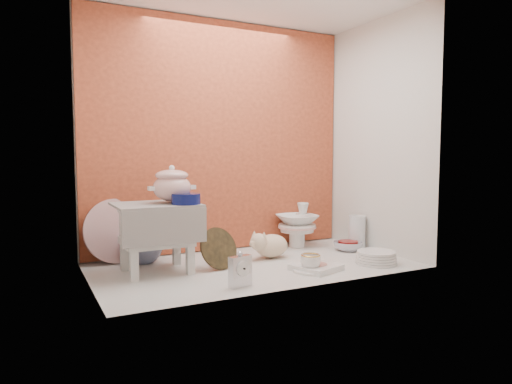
{
  "coord_description": "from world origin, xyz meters",
  "views": [
    {
      "loc": [
        -1.18,
        -2.33,
        0.64
      ],
      "look_at": [
        0.02,
        0.02,
        0.42
      ],
      "focal_mm": 32.49,
      "sensor_mm": 36.0,
      "label": 1
    }
  ],
  "objects_px": {
    "soup_tureen": "(172,184)",
    "crystal_bowl": "(348,246)",
    "dinner_plate_stack": "(376,257)",
    "blue_white_vase": "(142,240)",
    "mantel_clock": "(240,269)",
    "plush_pig": "(272,245)",
    "step_stool": "(156,238)",
    "porcelain_tower": "(297,225)",
    "gold_rim_teacup": "(311,262)",
    "floral_platter": "(116,231)"
  },
  "relations": [
    {
      "from": "soup_tureen",
      "to": "crystal_bowl",
      "type": "height_order",
      "value": "soup_tureen"
    },
    {
      "from": "dinner_plate_stack",
      "to": "blue_white_vase",
      "type": "bearing_deg",
      "value": 151.65
    },
    {
      "from": "mantel_clock",
      "to": "plush_pig",
      "type": "relative_size",
      "value": 0.64
    },
    {
      "from": "plush_pig",
      "to": "step_stool",
      "type": "bearing_deg",
      "value": -166.37
    },
    {
      "from": "crystal_bowl",
      "to": "soup_tureen",
      "type": "bearing_deg",
      "value": 179.34
    },
    {
      "from": "dinner_plate_stack",
      "to": "porcelain_tower",
      "type": "height_order",
      "value": "porcelain_tower"
    },
    {
      "from": "soup_tureen",
      "to": "mantel_clock",
      "type": "height_order",
      "value": "soup_tureen"
    },
    {
      "from": "step_stool",
      "to": "plush_pig",
      "type": "distance_m",
      "value": 0.72
    },
    {
      "from": "blue_white_vase",
      "to": "mantel_clock",
      "type": "bearing_deg",
      "value": -66.94
    },
    {
      "from": "step_stool",
      "to": "porcelain_tower",
      "type": "distance_m",
      "value": 1.07
    },
    {
      "from": "soup_tureen",
      "to": "dinner_plate_stack",
      "type": "height_order",
      "value": "soup_tureen"
    },
    {
      "from": "soup_tureen",
      "to": "plush_pig",
      "type": "height_order",
      "value": "soup_tureen"
    },
    {
      "from": "gold_rim_teacup",
      "to": "dinner_plate_stack",
      "type": "xyz_separation_m",
      "value": [
        0.45,
        -0.02,
        -0.02
      ]
    },
    {
      "from": "floral_platter",
      "to": "plush_pig",
      "type": "distance_m",
      "value": 0.93
    },
    {
      "from": "step_stool",
      "to": "crystal_bowl",
      "type": "height_order",
      "value": "step_stool"
    },
    {
      "from": "blue_white_vase",
      "to": "crystal_bowl",
      "type": "bearing_deg",
      "value": -12.53
    },
    {
      "from": "floral_platter",
      "to": "crystal_bowl",
      "type": "distance_m",
      "value": 1.47
    },
    {
      "from": "soup_tureen",
      "to": "gold_rim_teacup",
      "type": "distance_m",
      "value": 0.86
    },
    {
      "from": "mantel_clock",
      "to": "blue_white_vase",
      "type": "bearing_deg",
      "value": 98.84
    },
    {
      "from": "floral_platter",
      "to": "crystal_bowl",
      "type": "height_order",
      "value": "floral_platter"
    },
    {
      "from": "floral_platter",
      "to": "mantel_clock",
      "type": "relative_size",
      "value": 2.24
    },
    {
      "from": "dinner_plate_stack",
      "to": "mantel_clock",
      "type": "bearing_deg",
      "value": -176.01
    },
    {
      "from": "soup_tureen",
      "to": "mantel_clock",
      "type": "relative_size",
      "value": 1.44
    },
    {
      "from": "porcelain_tower",
      "to": "floral_platter",
      "type": "bearing_deg",
      "value": 175.4
    },
    {
      "from": "blue_white_vase",
      "to": "mantel_clock",
      "type": "distance_m",
      "value": 0.78
    },
    {
      "from": "blue_white_vase",
      "to": "dinner_plate_stack",
      "type": "distance_m",
      "value": 1.38
    },
    {
      "from": "floral_platter",
      "to": "gold_rim_teacup",
      "type": "xyz_separation_m",
      "value": [
        0.89,
        -0.71,
        -0.13
      ]
    },
    {
      "from": "step_stool",
      "to": "gold_rim_teacup",
      "type": "xyz_separation_m",
      "value": [
        0.74,
        -0.37,
        -0.13
      ]
    },
    {
      "from": "blue_white_vase",
      "to": "dinner_plate_stack",
      "type": "bearing_deg",
      "value": -28.35
    },
    {
      "from": "soup_tureen",
      "to": "crystal_bowl",
      "type": "distance_m",
      "value": 1.27
    },
    {
      "from": "soup_tureen",
      "to": "gold_rim_teacup",
      "type": "height_order",
      "value": "soup_tureen"
    },
    {
      "from": "plush_pig",
      "to": "crystal_bowl",
      "type": "relative_size",
      "value": 1.39
    },
    {
      "from": "step_stool",
      "to": "dinner_plate_stack",
      "type": "distance_m",
      "value": 1.26
    },
    {
      "from": "step_stool",
      "to": "soup_tureen",
      "type": "xyz_separation_m",
      "value": [
        0.09,
        -0.01,
        0.29
      ]
    },
    {
      "from": "soup_tureen",
      "to": "gold_rim_teacup",
      "type": "xyz_separation_m",
      "value": [
        0.65,
        -0.36,
        -0.42
      ]
    },
    {
      "from": "floral_platter",
      "to": "crystal_bowl",
      "type": "xyz_separation_m",
      "value": [
        1.42,
        -0.36,
        -0.16
      ]
    },
    {
      "from": "floral_platter",
      "to": "plush_pig",
      "type": "xyz_separation_m",
      "value": [
        0.87,
        -0.32,
        -0.11
      ]
    },
    {
      "from": "porcelain_tower",
      "to": "dinner_plate_stack",
      "type": "bearing_deg",
      "value": -76.47
    },
    {
      "from": "floral_platter",
      "to": "blue_white_vase",
      "type": "bearing_deg",
      "value": -28.13
    },
    {
      "from": "dinner_plate_stack",
      "to": "soup_tureen",
      "type": "bearing_deg",
      "value": 161.02
    },
    {
      "from": "dinner_plate_stack",
      "to": "step_stool",
      "type": "bearing_deg",
      "value": 161.93
    },
    {
      "from": "soup_tureen",
      "to": "porcelain_tower",
      "type": "relative_size",
      "value": 0.81
    },
    {
      "from": "gold_rim_teacup",
      "to": "floral_platter",
      "type": "bearing_deg",
      "value": 141.66
    },
    {
      "from": "floral_platter",
      "to": "plush_pig",
      "type": "relative_size",
      "value": 1.43
    },
    {
      "from": "soup_tureen",
      "to": "mantel_clock",
      "type": "distance_m",
      "value": 0.62
    },
    {
      "from": "blue_white_vase",
      "to": "soup_tureen",
      "type": "bearing_deg",
      "value": -68.64
    },
    {
      "from": "gold_rim_teacup",
      "to": "dinner_plate_stack",
      "type": "relative_size",
      "value": 0.46
    },
    {
      "from": "dinner_plate_stack",
      "to": "plush_pig",
      "type": "bearing_deg",
      "value": 139.67
    },
    {
      "from": "gold_rim_teacup",
      "to": "porcelain_tower",
      "type": "bearing_deg",
      "value": 64.15
    },
    {
      "from": "blue_white_vase",
      "to": "crystal_bowl",
      "type": "relative_size",
      "value": 1.37
    }
  ]
}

